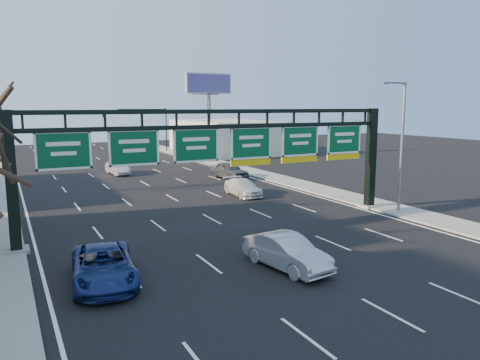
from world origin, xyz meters
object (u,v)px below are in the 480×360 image
car_white_wagon (243,187)px  sign_gantry (227,152)px  car_silver_sedan (287,252)px  car_blue_suv (104,266)px

car_white_wagon → sign_gantry: bearing=-120.8°
sign_gantry → car_white_wagon: size_ratio=5.26×
sign_gantry → car_silver_sedan: bearing=-96.2°
car_blue_suv → car_silver_sedan: 8.07m
car_blue_suv → car_white_wagon: (14.15, 14.58, -0.08)m
car_blue_suv → car_silver_sedan: (7.82, -1.99, 0.02)m
sign_gantry → car_blue_suv: sign_gantry is taller
car_blue_suv → car_white_wagon: bearing=53.3°
sign_gantry → car_white_wagon: 10.71m
car_silver_sedan → car_white_wagon: 17.74m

